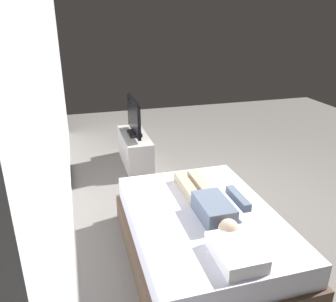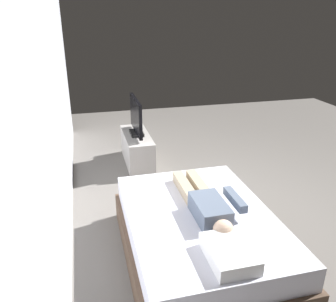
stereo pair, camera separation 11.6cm
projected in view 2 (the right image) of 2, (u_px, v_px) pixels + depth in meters
ground_plane at (217, 211)px, 4.37m from camera, size 10.00×10.00×0.00m
back_wall at (55, 104)px, 3.78m from camera, size 6.40×0.10×2.80m
bed at (199, 237)px, 3.43m from camera, size 2.01×1.45×0.54m
pillow at (229, 253)px, 2.68m from camera, size 0.48×0.34×0.12m
person at (206, 204)px, 3.33m from camera, size 1.26×0.46×0.18m
remote at (238, 197)px, 3.59m from camera, size 0.15×0.04×0.02m
tv_stand at (137, 149)px, 5.66m from camera, size 1.10×0.40×0.50m
tv at (136, 117)px, 5.46m from camera, size 0.88×0.20×0.59m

